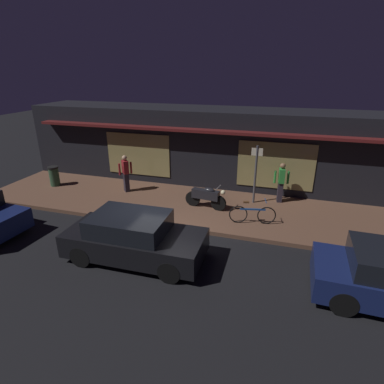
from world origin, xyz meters
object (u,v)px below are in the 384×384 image
(trash_bin, at_px, (54,176))
(parked_car_far, at_px, (134,238))
(motorcycle, at_px, (206,196))
(sign_post, at_px, (256,171))
(person_photographer, at_px, (126,173))
(person_bystander, at_px, (281,182))
(bicycle_parked, at_px, (252,214))

(trash_bin, xyz_separation_m, parked_car_far, (6.29, -4.26, 0.08))
(motorcycle, relative_size, parked_car_far, 0.41)
(sign_post, distance_m, trash_bin, 9.33)
(person_photographer, xyz_separation_m, trash_bin, (-3.61, -0.32, -0.41))
(person_bystander, distance_m, trash_bin, 10.35)
(sign_post, bearing_deg, parked_car_far, -120.99)
(person_bystander, bearing_deg, sign_post, -158.19)
(person_bystander, xyz_separation_m, trash_bin, (-10.28, -1.10, -0.41))
(person_photographer, relative_size, parked_car_far, 0.40)
(bicycle_parked, height_order, sign_post, sign_post)
(motorcycle, height_order, person_photographer, person_photographer)
(bicycle_parked, relative_size, person_photographer, 0.98)
(person_bystander, bearing_deg, motorcycle, -151.22)
(person_photographer, relative_size, person_bystander, 1.00)
(bicycle_parked, xyz_separation_m, person_photographer, (-5.81, 1.56, 0.52))
(parked_car_far, bearing_deg, person_photographer, 120.25)
(trash_bin, bearing_deg, sign_post, 4.25)
(bicycle_parked, bearing_deg, trash_bin, 172.54)
(bicycle_parked, xyz_separation_m, trash_bin, (-9.42, 1.23, 0.11))
(person_photographer, xyz_separation_m, parked_car_far, (2.67, -4.58, -0.32))
(motorcycle, height_order, trash_bin, motorcycle)
(person_photographer, bearing_deg, sign_post, 3.71)
(motorcycle, xyz_separation_m, person_photographer, (-3.90, 0.74, 0.38))
(motorcycle, bearing_deg, bicycle_parked, -23.09)
(person_photographer, bearing_deg, trash_bin, -174.91)
(sign_post, bearing_deg, person_photographer, -176.29)
(bicycle_parked, height_order, parked_car_far, parked_car_far)
(person_photographer, bearing_deg, parked_car_far, -59.75)
(person_bystander, height_order, trash_bin, person_bystander)
(bicycle_parked, height_order, person_photographer, person_photographer)
(bicycle_parked, bearing_deg, person_bystander, 69.76)
(bicycle_parked, distance_m, person_bystander, 2.54)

